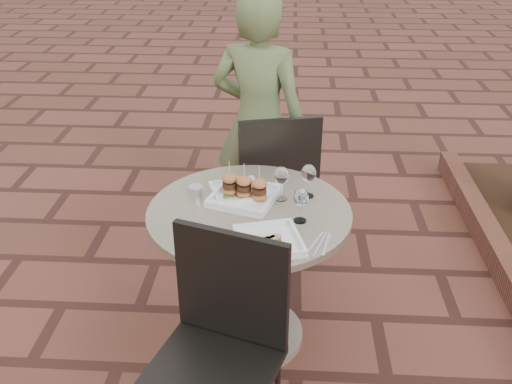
# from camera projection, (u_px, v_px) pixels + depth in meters

# --- Properties ---
(ground) EXTENTS (60.00, 60.00, 0.00)m
(ground) POSITION_uv_depth(u_px,v_px,m) (217.00, 311.00, 3.01)
(ground) COLOR brown
(ground) RESTS_ON ground
(cafe_table) EXTENTS (0.90, 0.90, 0.73)m
(cafe_table) POSITION_uv_depth(u_px,v_px,m) (249.00, 256.00, 2.62)
(cafe_table) COLOR gray
(cafe_table) RESTS_ON ground
(chair_far) EXTENTS (0.53, 0.53, 0.93)m
(chair_far) POSITION_uv_depth(u_px,v_px,m) (275.00, 176.00, 3.18)
(chair_far) COLOR black
(chair_far) RESTS_ON ground
(chair_near) EXTENTS (0.56, 0.56, 0.93)m
(chair_near) POSITION_uv_depth(u_px,v_px,m) (220.00, 336.00, 2.06)
(chair_near) COLOR black
(chair_near) RESTS_ON ground
(diner) EXTENTS (0.64, 0.51, 1.53)m
(diner) POSITION_uv_depth(u_px,v_px,m) (259.00, 124.00, 3.29)
(diner) COLOR #556638
(diner) RESTS_ON ground
(plate_salmon) EXTENTS (0.28, 0.28, 0.06)m
(plate_salmon) POSITION_uv_depth(u_px,v_px,m) (237.00, 191.00, 2.62)
(plate_salmon) COLOR white
(plate_salmon) RESTS_ON cafe_table
(plate_sliders) EXTENTS (0.34, 0.34, 0.18)m
(plate_sliders) POSITION_uv_depth(u_px,v_px,m) (244.00, 192.00, 2.56)
(plate_sliders) COLOR white
(plate_sliders) RESTS_ON cafe_table
(plate_tuna) EXTENTS (0.31, 0.31, 0.03)m
(plate_tuna) POSITION_uv_depth(u_px,v_px,m) (269.00, 240.00, 2.26)
(plate_tuna) COLOR white
(plate_tuna) RESTS_ON cafe_table
(wine_glass_right) EXTENTS (0.07, 0.07, 0.15)m
(wine_glass_right) POSITION_uv_depth(u_px,v_px,m) (301.00, 199.00, 2.36)
(wine_glass_right) COLOR white
(wine_glass_right) RESTS_ON cafe_table
(wine_glass_mid) EXTENTS (0.07, 0.07, 0.16)m
(wine_glass_mid) POSITION_uv_depth(u_px,v_px,m) (281.00, 177.00, 2.53)
(wine_glass_mid) COLOR white
(wine_glass_mid) RESTS_ON cafe_table
(wine_glass_far) EXTENTS (0.07, 0.07, 0.16)m
(wine_glass_far) POSITION_uv_depth(u_px,v_px,m) (309.00, 174.00, 2.55)
(wine_glass_far) COLOR white
(wine_glass_far) RESTS_ON cafe_table
(steel_ramekin) EXTENTS (0.08, 0.08, 0.05)m
(steel_ramekin) POSITION_uv_depth(u_px,v_px,m) (195.00, 191.00, 2.60)
(steel_ramekin) COLOR silver
(steel_ramekin) RESTS_ON cafe_table
(cutlery_set) EXTENTS (0.14, 0.21, 0.00)m
(cutlery_set) POSITION_uv_depth(u_px,v_px,m) (320.00, 244.00, 2.26)
(cutlery_set) COLOR silver
(cutlery_set) RESTS_ON cafe_table
(planter_curb) EXTENTS (0.12, 3.00, 0.15)m
(planter_curb) POSITION_uv_depth(u_px,v_px,m) (510.00, 277.00, 3.15)
(planter_curb) COLOR brown
(planter_curb) RESTS_ON ground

